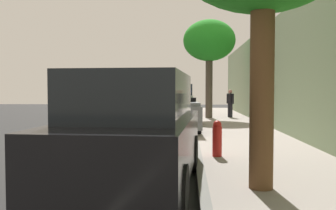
# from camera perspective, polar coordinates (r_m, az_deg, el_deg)

# --- Properties ---
(ground) EXTENTS (55.81, 55.81, 0.00)m
(ground) POSITION_cam_1_polar(r_m,az_deg,el_deg) (13.92, -3.02, -4.63)
(ground) COLOR #292929
(sidewalk) EXTENTS (3.08, 34.88, 0.16)m
(sidewalk) POSITION_cam_1_polar(r_m,az_deg,el_deg) (13.95, 10.94, -4.34)
(sidewalk) COLOR #9D9189
(sidewalk) RESTS_ON ground
(curb_edge) EXTENTS (0.16, 34.88, 0.16)m
(curb_edge) POSITION_cam_1_polar(r_m,az_deg,el_deg) (13.83, 4.24, -4.36)
(curb_edge) COLOR gray
(curb_edge) RESTS_ON ground
(lane_stripe_centre) EXTENTS (0.14, 35.80, 0.01)m
(lane_stripe_centre) POSITION_cam_1_polar(r_m,az_deg,el_deg) (14.94, -13.76, -4.20)
(lane_stripe_centre) COLOR white
(lane_stripe_centre) RESTS_ON ground
(lane_stripe_bike_edge) EXTENTS (0.12, 34.88, 0.01)m
(lane_stripe_bike_edge) POSITION_cam_1_polar(r_m,az_deg,el_deg) (13.89, -1.85, -4.63)
(lane_stripe_bike_edge) COLOR white
(lane_stripe_bike_edge) RESTS_ON ground
(building_facade) EXTENTS (0.50, 34.88, 4.57)m
(building_facade) POSITION_cam_1_polar(r_m,az_deg,el_deg) (14.22, 18.20, 4.62)
(building_facade) COLOR gray
(building_facade) RESTS_ON ground
(parked_suv_black_nearest) EXTENTS (2.21, 4.82, 1.99)m
(parked_suv_black_nearest) POSITION_cam_1_polar(r_m,az_deg,el_deg) (6.17, -5.09, -3.97)
(parked_suv_black_nearest) COLOR black
(parked_suv_black_nearest) RESTS_ON ground
(parked_pickup_grey_second) EXTENTS (2.31, 5.42, 1.95)m
(parked_pickup_grey_second) POSITION_cam_1_polar(r_m,az_deg,el_deg) (14.60, 0.52, -0.75)
(parked_pickup_grey_second) COLOR slate
(parked_pickup_grey_second) RESTS_ON ground
(parked_suv_red_mid) EXTENTS (2.18, 4.80, 1.99)m
(parked_suv_red_mid) POSITION_cam_1_polar(r_m,az_deg,el_deg) (23.36, 1.57, 0.75)
(parked_suv_red_mid) COLOR maroon
(parked_suv_red_mid) RESTS_ON ground
(bicycle_at_curb) EXTENTS (1.49, 0.96, 0.75)m
(bicycle_at_curb) POSITION_cam_1_polar(r_m,az_deg,el_deg) (13.79, 2.31, -3.15)
(bicycle_at_curb) COLOR black
(bicycle_at_curb) RESTS_ON ground
(cyclist_with_backpack) EXTENTS (0.54, 0.55, 1.79)m
(cyclist_with_backpack) POSITION_cam_1_polar(r_m,az_deg,el_deg) (13.27, 3.22, -0.20)
(cyclist_with_backpack) COLOR #C6B284
(cyclist_with_backpack) RESTS_ON ground
(street_tree_mid_block) EXTENTS (2.87, 2.87, 5.41)m
(street_tree_mid_block) POSITION_cam_1_polar(r_m,az_deg,el_deg) (20.24, 6.56, 9.95)
(street_tree_mid_block) COLOR #493E32
(street_tree_mid_block) RESTS_ON sidewalk
(pedestrian_on_phone) EXTENTS (0.39, 0.55, 1.56)m
(pedestrian_on_phone) POSITION_cam_1_polar(r_m,az_deg,el_deg) (20.59, 9.84, 0.50)
(pedestrian_on_phone) COLOR black
(pedestrian_on_phone) RESTS_ON sidewalk
(fire_hydrant) EXTENTS (0.22, 0.22, 0.84)m
(fire_hydrant) POSITION_cam_1_polar(r_m,az_deg,el_deg) (8.49, 7.81, -5.25)
(fire_hydrant) COLOR red
(fire_hydrant) RESTS_ON sidewalk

